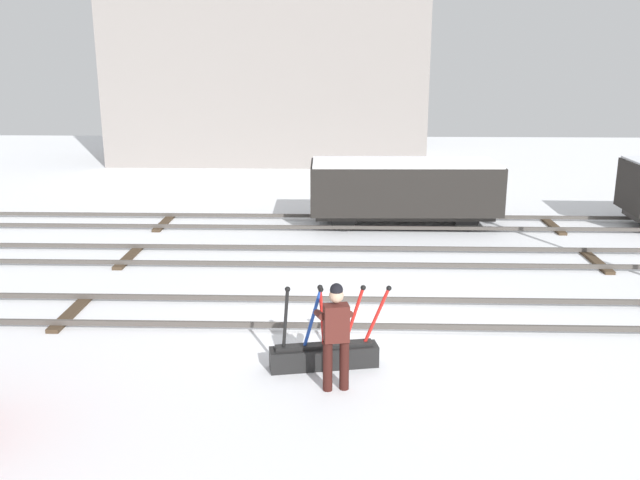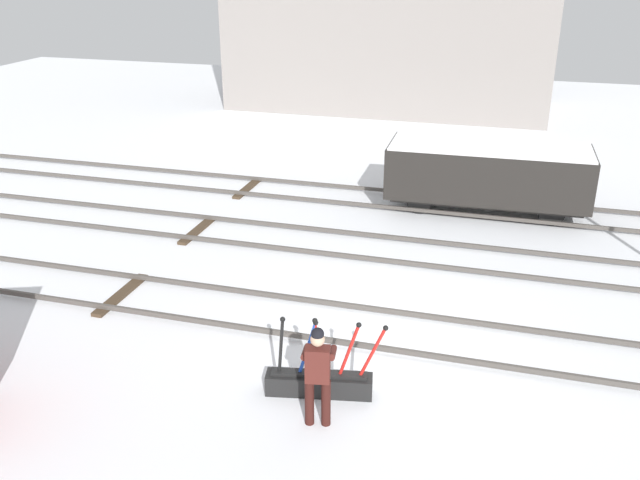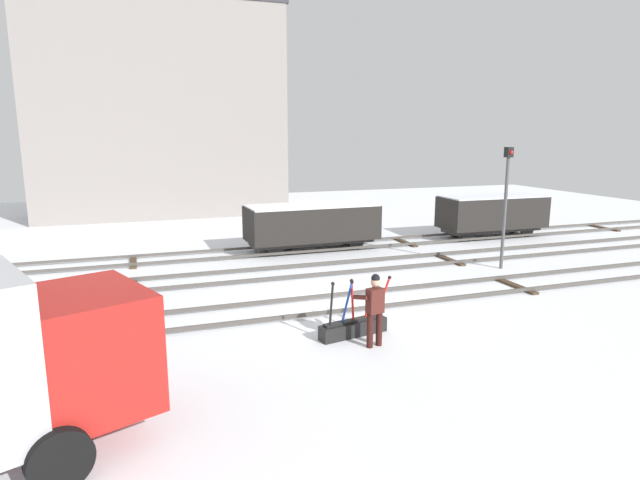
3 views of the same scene
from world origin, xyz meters
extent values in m
plane|color=white|center=(0.00, 0.00, 0.00)|extent=(60.00, 60.00, 0.00)
cube|color=#4C4742|center=(0.00, -0.72, 0.13)|extent=(44.00, 0.07, 0.10)
cube|color=#4C4742|center=(0.00, 0.72, 0.13)|extent=(44.00, 0.07, 0.10)
cube|color=#423323|center=(-5.87, 0.00, 0.04)|extent=(0.24, 1.94, 0.08)
cube|color=#4C4742|center=(0.00, 3.14, 0.13)|extent=(44.00, 0.07, 0.10)
cube|color=#4C4742|center=(0.00, 4.58, 0.13)|extent=(44.00, 0.07, 0.10)
cube|color=#423323|center=(-5.87, 3.86, 0.04)|extent=(0.24, 1.94, 0.08)
cube|color=#423323|center=(5.87, 3.86, 0.04)|extent=(0.24, 1.94, 0.08)
cube|color=#4C4742|center=(0.00, 6.75, 0.13)|extent=(44.00, 0.07, 0.10)
cube|color=#4C4742|center=(0.00, 8.19, 0.13)|extent=(44.00, 0.07, 0.10)
cube|color=#423323|center=(-5.87, 7.47, 0.04)|extent=(0.24, 1.94, 0.08)
cube|color=#423323|center=(5.87, 7.47, 0.04)|extent=(0.24, 1.94, 0.08)
cube|color=black|center=(-0.76, -2.22, 0.18)|extent=(1.84, 0.70, 0.36)
cube|color=black|center=(-0.76, -2.22, 0.39)|extent=(1.63, 0.51, 0.06)
cylinder|color=black|center=(-1.38, -2.34, 0.88)|extent=(0.14, 0.08, 1.05)
sphere|color=black|center=(-1.34, -2.33, 1.41)|extent=(0.09, 0.09, 0.09)
cylinder|color=#1E47B7|center=(-0.95, -2.25, 0.87)|extent=(0.34, 0.12, 1.03)
sphere|color=black|center=(-0.81, -2.23, 1.37)|extent=(0.09, 0.09, 0.09)
cylinder|color=red|center=(-0.79, -2.22, 0.88)|extent=(0.13, 0.08, 1.05)
sphere|color=black|center=(-0.82, -2.23, 1.41)|extent=(0.09, 0.09, 0.09)
cylinder|color=red|center=(-0.27, -2.12, 0.86)|extent=(0.37, 0.12, 1.02)
sphere|color=black|center=(-0.12, -2.09, 1.36)|extent=(0.09, 0.09, 0.09)
cylinder|color=red|center=(0.11, -2.05, 0.84)|extent=(0.46, 0.14, 0.99)
sphere|color=black|center=(0.30, -2.01, 1.33)|extent=(0.09, 0.09, 0.09)
cylinder|color=#351511|center=(-0.68, -3.02, 0.41)|extent=(0.15, 0.15, 0.82)
cylinder|color=#351511|center=(-0.43, -2.97, 0.41)|extent=(0.15, 0.15, 0.82)
cube|color=#4C1E19|center=(-0.55, -3.00, 1.11)|extent=(0.42, 0.31, 0.58)
sphere|color=tan|center=(-0.55, -3.00, 1.55)|extent=(0.22, 0.22, 0.22)
sphere|color=black|center=(-0.55, -3.00, 1.64)|extent=(0.20, 0.20, 0.20)
cylinder|color=#4C1E19|center=(-0.81, -2.78, 1.15)|extent=(0.21, 0.57, 0.24)
cylinder|color=#4C1E19|center=(-0.40, -2.70, 1.16)|extent=(0.21, 0.57, 0.26)
cube|color=gray|center=(-3.93, 20.79, 6.16)|extent=(14.43, 5.89, 12.33)
cube|color=#2D2B28|center=(1.38, 7.47, 0.40)|extent=(5.27, 1.44, 0.20)
cube|color=black|center=(1.38, 7.47, 1.20)|extent=(5.57, 2.33, 1.40)
cube|color=white|center=(1.38, 7.47, 1.93)|extent=(5.46, 2.24, 0.06)
cylinder|color=black|center=(-0.40, 6.82, 0.35)|extent=(0.70, 0.12, 0.70)
cylinder|color=black|center=(-0.43, 8.02, 0.35)|extent=(0.70, 0.12, 0.70)
cylinder|color=black|center=(3.19, 6.91, 0.35)|extent=(0.70, 0.12, 0.70)
cylinder|color=black|center=(3.16, 8.12, 0.35)|extent=(0.70, 0.12, 0.70)
camera|label=1|loc=(-0.50, -12.77, 5.09)|focal=38.82mm
camera|label=2|loc=(1.94, -11.59, 6.98)|focal=38.71mm
camera|label=3|loc=(-5.56, -13.56, 4.84)|focal=29.68mm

